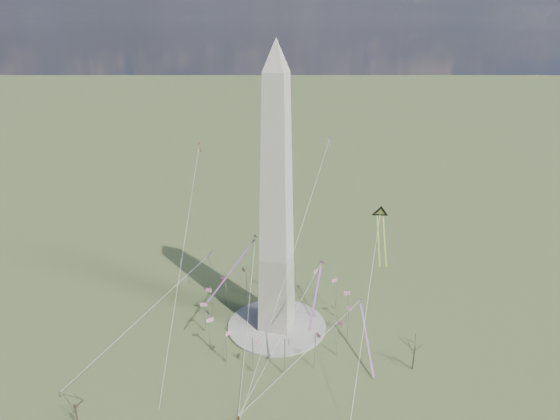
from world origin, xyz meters
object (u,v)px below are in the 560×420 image
(washington_monument, at_px, (276,205))
(person_west, at_px, (60,394))
(tree_near, at_px, (415,345))
(kite_delta_black, at_px, (380,216))

(washington_monument, height_order, person_west, washington_monument)
(washington_monument, xyz_separation_m, tree_near, (48.98, -10.12, -38.63))
(washington_monument, bearing_deg, kite_delta_black, 10.08)
(washington_monument, relative_size, kite_delta_black, 5.53)
(tree_near, distance_m, person_west, 109.77)
(person_west, bearing_deg, washington_monument, -117.10)
(washington_monument, height_order, tree_near, washington_monument)
(tree_near, bearing_deg, washington_monument, 168.32)
(tree_near, xyz_separation_m, person_west, (-100.57, -43.18, -8.48))
(tree_near, distance_m, kite_delta_black, 42.36)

